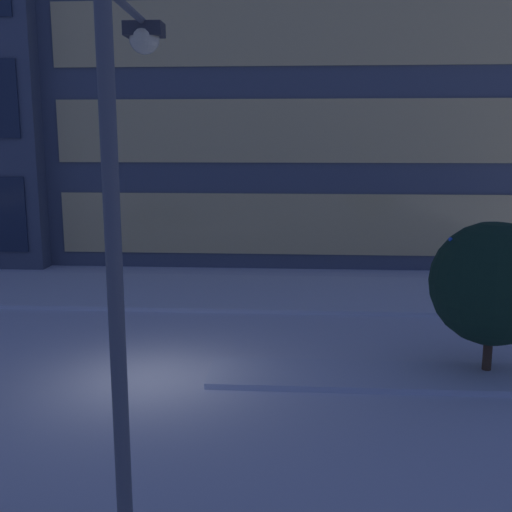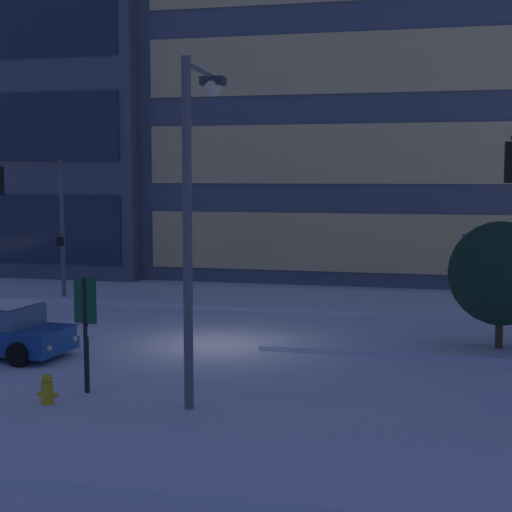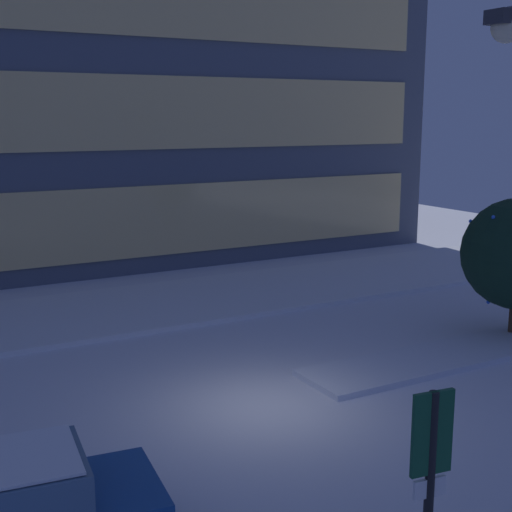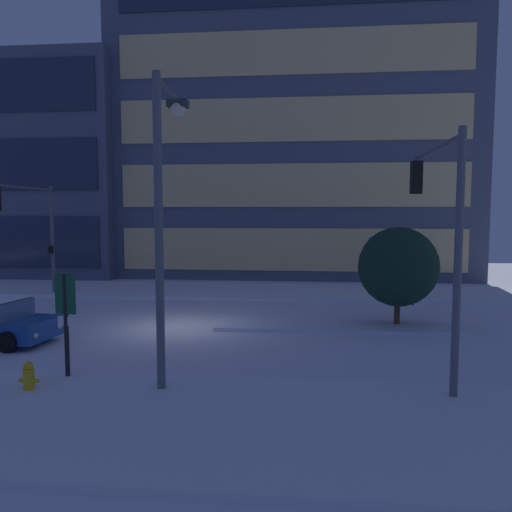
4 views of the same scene
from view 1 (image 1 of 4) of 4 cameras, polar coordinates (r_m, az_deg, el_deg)
The scene contains 6 objects.
ground at distance 15.32m, azimuth -9.91°, elevation -11.15°, with size 52.00×52.00×0.00m, color silver.
curb_strip_far at distance 23.15m, azimuth -5.06°, elevation -3.29°, with size 52.00×5.20×0.14m, color silver.
median_strip at distance 15.43m, azimuth 12.78°, elevation -10.82°, with size 9.00×1.80×0.14m, color silver.
office_tower_main at distance 32.75m, azimuth 4.59°, elevation 21.89°, with size 23.89×10.72×24.01m.
street_lamp_arched at distance 8.08m, azimuth -11.97°, elevation 4.84°, with size 0.56×2.53×7.49m.
decorated_tree_median at distance 15.71m, azimuth 21.02°, elevation -2.39°, with size 2.96×2.96×3.78m.
Camera 1 is at (3.50, -13.79, 5.68)m, focal length 43.30 mm.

